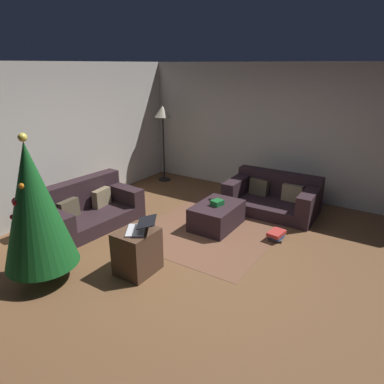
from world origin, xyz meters
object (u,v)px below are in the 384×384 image
(ottoman, at_px, (217,216))
(side_table, at_px, (137,251))
(christmas_tree, at_px, (34,206))
(laptop, at_px, (140,227))
(gift_box, at_px, (217,203))
(corner_lamp, at_px, (163,117))
(book_stack, at_px, (276,235))
(tv_remote, at_px, (212,200))
(couch_right, at_px, (273,197))
(couch_left, at_px, (87,209))

(ottoman, distance_m, side_table, 1.74)
(christmas_tree, bearing_deg, laptop, -49.85)
(gift_box, bearing_deg, corner_lamp, 55.57)
(gift_box, xyz_separation_m, book_stack, (0.11, -0.99, -0.36))
(tv_remote, relative_size, side_table, 0.27)
(christmas_tree, distance_m, laptop, 1.27)
(couch_right, relative_size, gift_box, 8.81)
(christmas_tree, bearing_deg, corner_lamp, 15.87)
(couch_right, distance_m, ottoman, 1.31)
(ottoman, bearing_deg, couch_right, -24.09)
(gift_box, height_order, corner_lamp, corner_lamp)
(couch_left, bearing_deg, christmas_tree, 33.42)
(tv_remote, bearing_deg, laptop, -148.91)
(side_table, distance_m, book_stack, 2.19)
(laptop, relative_size, book_stack, 1.57)
(side_table, distance_m, laptop, 0.35)
(couch_left, xyz_separation_m, tv_remote, (1.19, -1.72, 0.13))
(gift_box, height_order, side_table, side_table)
(book_stack, bearing_deg, gift_box, 96.49)
(couch_left, distance_m, gift_box, 2.17)
(ottoman, height_order, christmas_tree, christmas_tree)
(tv_remote, bearing_deg, ottoman, -91.27)
(gift_box, distance_m, christmas_tree, 2.75)
(christmas_tree, distance_m, side_table, 1.36)
(book_stack, bearing_deg, couch_left, 112.52)
(corner_lamp, bearing_deg, laptop, -147.28)
(ottoman, relative_size, book_stack, 2.82)
(side_table, bearing_deg, couch_left, 69.25)
(couch_left, distance_m, laptop, 1.83)
(corner_lamp, bearing_deg, tv_remote, -124.30)
(couch_left, xyz_separation_m, christmas_tree, (-1.38, -0.77, 0.71))
(couch_left, relative_size, ottoman, 1.90)
(couch_right, distance_m, tv_remote, 1.30)
(couch_right, xyz_separation_m, gift_box, (-1.21, 0.52, 0.18))
(ottoman, xyz_separation_m, tv_remote, (0.09, 0.14, 0.21))
(gift_box, xyz_separation_m, side_table, (-1.70, 0.23, -0.15))
(couch_right, bearing_deg, couch_left, 42.50)
(christmas_tree, relative_size, book_stack, 5.83)
(christmas_tree, height_order, corner_lamp, christmas_tree)
(couch_right, distance_m, book_stack, 1.21)
(christmas_tree, height_order, book_stack, christmas_tree)
(ottoman, xyz_separation_m, laptop, (-1.69, 0.17, 0.44))
(gift_box, bearing_deg, tv_remote, 53.95)
(book_stack, bearing_deg, christmas_tree, 140.70)
(side_table, relative_size, book_stack, 1.83)
(corner_lamp, bearing_deg, book_stack, -113.83)
(couch_left, xyz_separation_m, couch_right, (2.29, -2.40, -0.02))
(couch_left, bearing_deg, side_table, 73.66)
(side_table, bearing_deg, ottoman, -7.12)
(gift_box, relative_size, corner_lamp, 0.11)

